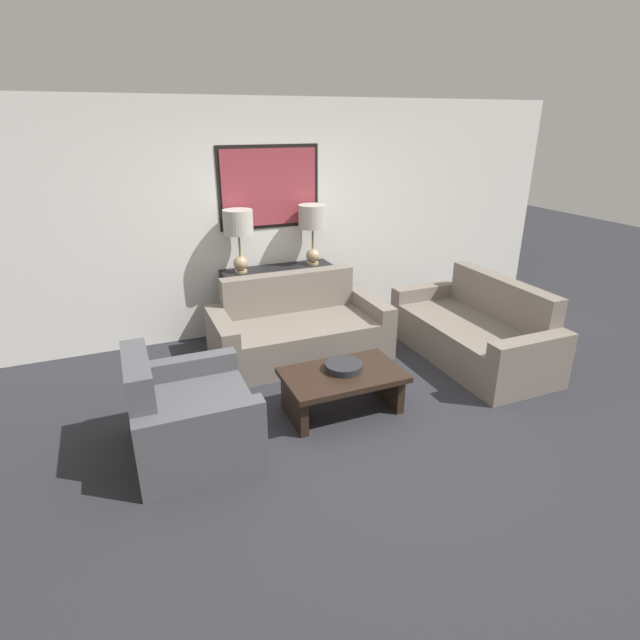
# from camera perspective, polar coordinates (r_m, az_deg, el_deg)

# --- Properties ---
(ground_plane) EXTENTS (20.00, 20.00, 0.00)m
(ground_plane) POSITION_cam_1_polar(r_m,az_deg,el_deg) (4.40, 4.09, -11.36)
(ground_plane) COLOR #28282D
(back_wall) EXTENTS (7.72, 0.12, 2.65)m
(back_wall) POSITION_cam_1_polar(r_m,az_deg,el_deg) (5.97, -5.83, 11.40)
(back_wall) COLOR silver
(back_wall) RESTS_ON ground_plane
(console_table) EXTENTS (1.30, 0.40, 0.81)m
(console_table) POSITION_cam_1_polar(r_m,az_deg,el_deg) (5.95, -4.71, 2.17)
(console_table) COLOR black
(console_table) RESTS_ON ground_plane
(table_lamp_left) EXTENTS (0.33, 0.33, 0.70)m
(table_lamp_left) POSITION_cam_1_polar(r_m,az_deg,el_deg) (5.60, -9.31, 10.32)
(table_lamp_left) COLOR tan
(table_lamp_left) RESTS_ON console_table
(table_lamp_right) EXTENTS (0.33, 0.33, 0.70)m
(table_lamp_right) POSITION_cam_1_polar(r_m,az_deg,el_deg) (5.85, -0.85, 11.11)
(table_lamp_right) COLOR tan
(table_lamp_right) RESTS_ON console_table
(couch_by_back_wall) EXTENTS (1.86, 0.90, 0.85)m
(couch_by_back_wall) POSITION_cam_1_polar(r_m,az_deg,el_deg) (5.41, -2.46, -1.26)
(couch_by_back_wall) COLOR slate
(couch_by_back_wall) RESTS_ON ground_plane
(couch_by_side) EXTENTS (0.90, 1.86, 0.85)m
(couch_by_side) POSITION_cam_1_polar(r_m,az_deg,el_deg) (5.61, 17.24, -1.41)
(couch_by_side) COLOR slate
(couch_by_side) RESTS_ON ground_plane
(coffee_table) EXTENTS (1.03, 0.63, 0.38)m
(coffee_table) POSITION_cam_1_polar(r_m,az_deg,el_deg) (4.39, 2.60, -7.22)
(coffee_table) COLOR black
(coffee_table) RESTS_ON ground_plane
(decorative_bowl) EXTENTS (0.33, 0.33, 0.06)m
(decorative_bowl) POSITION_cam_1_polar(r_m,az_deg,el_deg) (4.37, 2.72, -5.33)
(decorative_bowl) COLOR #232328
(decorative_bowl) RESTS_ON coffee_table
(armchair_near_back_wall) EXTENTS (0.89, 0.99, 0.86)m
(armchair_near_back_wall) POSITION_cam_1_polar(r_m,az_deg,el_deg) (4.03, -14.82, -10.73)
(armchair_near_back_wall) COLOR #4C4C51
(armchair_near_back_wall) RESTS_ON ground_plane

